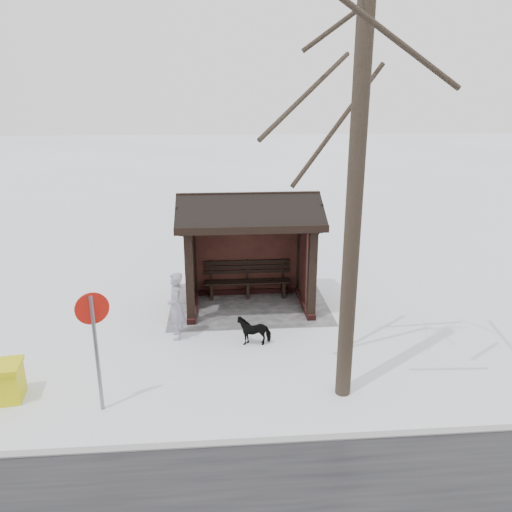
% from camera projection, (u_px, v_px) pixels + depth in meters
% --- Properties ---
extents(ground, '(120.00, 120.00, 0.00)m').
position_uv_depth(ground, '(249.00, 306.00, 13.37)').
color(ground, white).
rests_on(ground, ground).
extents(kerb, '(120.00, 0.15, 0.06)m').
position_uv_depth(kerb, '(272.00, 441.00, 8.16)').
color(kerb, gray).
rests_on(kerb, ground).
extents(trampled_patch, '(4.20, 3.20, 0.02)m').
position_uv_depth(trampled_patch, '(249.00, 303.00, 13.56)').
color(trampled_patch, '#95959A').
rests_on(trampled_patch, ground).
extents(bus_shelter, '(3.60, 2.40, 3.09)m').
position_uv_depth(bus_shelter, '(248.00, 227.00, 12.85)').
color(bus_shelter, '#381514').
rests_on(bus_shelter, ground).
extents(tree_near, '(3.42, 3.42, 9.03)m').
position_uv_depth(tree_near, '(364.00, 43.00, 7.60)').
color(tree_near, black).
rests_on(tree_near, ground).
extents(pedestrian, '(0.47, 0.63, 1.60)m').
position_uv_depth(pedestrian, '(176.00, 306.00, 11.42)').
color(pedestrian, gray).
rests_on(pedestrian, ground).
extents(dog, '(0.76, 0.36, 0.64)m').
position_uv_depth(dog, '(254.00, 330.00, 11.32)').
color(dog, black).
rests_on(dog, ground).
extents(road_sign, '(0.55, 0.24, 2.26)m').
position_uv_depth(road_sign, '(94.00, 326.00, 8.53)').
color(road_sign, slate).
rests_on(road_sign, ground).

